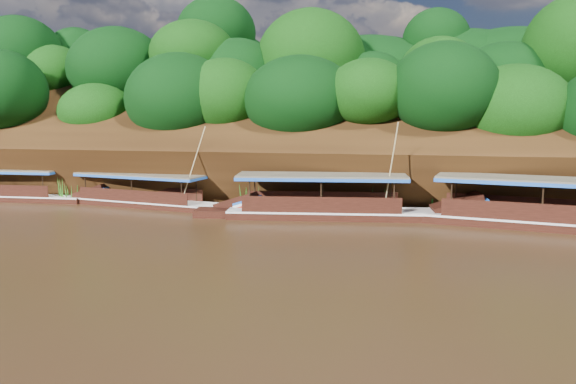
{
  "coord_description": "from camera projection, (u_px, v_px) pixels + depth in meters",
  "views": [
    {
      "loc": [
        3.43,
        -25.52,
        6.34
      ],
      "look_at": [
        -3.12,
        7.0,
        1.49
      ],
      "focal_mm": 35.0,
      "sensor_mm": 36.0,
      "label": 1
    }
  ],
  "objects": [
    {
      "name": "boat_1",
      "position": [
        348.0,
        209.0,
        33.11
      ],
      "size": [
        15.16,
        3.91,
        6.18
      ],
      "rotation": [
        0.0,
        0.0,
        0.12
      ],
      "color": "black",
      "rests_on": "ground"
    },
    {
      "name": "boat_2",
      "position": [
        159.0,
        200.0,
        36.85
      ],
      "size": [
        13.89,
        4.3,
        5.74
      ],
      "rotation": [
        0.0,
        0.0,
        -0.19
      ],
      "color": "black",
      "rests_on": "ground"
    },
    {
      "name": "ground",
      "position": [
        324.0,
        246.0,
        26.34
      ],
      "size": [
        160.0,
        160.0,
        0.0
      ],
      "primitive_type": "plane",
      "color": "black",
      "rests_on": "ground"
    },
    {
      "name": "boat_3",
      "position": [
        24.0,
        194.0,
        39.64
      ],
      "size": [
        12.5,
        2.57,
        2.64
      ],
      "rotation": [
        0.0,
        0.0,
        0.03
      ],
      "color": "black",
      "rests_on": "ground"
    },
    {
      "name": "riverbank",
      "position": [
        360.0,
        163.0,
        48.11
      ],
      "size": [
        120.0,
        30.06,
        19.4
      ],
      "color": "black",
      "rests_on": "ground"
    },
    {
      "name": "reeds",
      "position": [
        295.0,
        195.0,
        36.08
      ],
      "size": [
        51.27,
        2.33,
        1.95
      ],
      "color": "#2A6D1B",
      "rests_on": "ground"
    }
  ]
}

